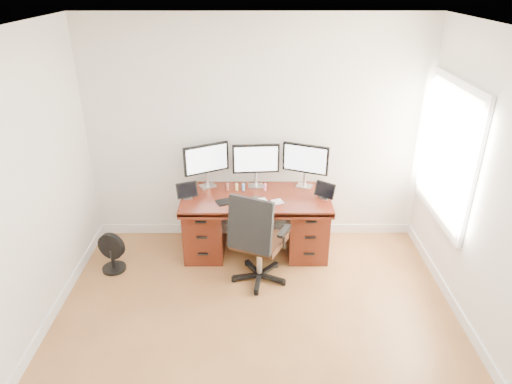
{
  "coord_description": "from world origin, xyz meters",
  "views": [
    {
      "loc": [
        -0.01,
        -2.88,
        3.09
      ],
      "look_at": [
        0.0,
        1.5,
        0.95
      ],
      "focal_mm": 32.0,
      "sensor_mm": 36.0,
      "label": 1
    }
  ],
  "objects_px": {
    "floor_fan": "(112,253)",
    "monitor_center": "(256,160)",
    "keyboard": "(255,202)",
    "desk": "(256,221)",
    "office_chair": "(257,254)"
  },
  "relations": [
    {
      "from": "monitor_center",
      "to": "keyboard",
      "type": "bearing_deg",
      "value": -96.03
    },
    {
      "from": "floor_fan",
      "to": "keyboard",
      "type": "height_order",
      "value": "keyboard"
    },
    {
      "from": "floor_fan",
      "to": "office_chair",
      "type": "bearing_deg",
      "value": 9.98
    },
    {
      "from": "desk",
      "to": "monitor_center",
      "type": "relative_size",
      "value": 3.08
    },
    {
      "from": "office_chair",
      "to": "monitor_center",
      "type": "relative_size",
      "value": 1.97
    },
    {
      "from": "keyboard",
      "to": "desk",
      "type": "bearing_deg",
      "value": 64.12
    },
    {
      "from": "desk",
      "to": "floor_fan",
      "type": "xyz_separation_m",
      "value": [
        -1.62,
        -0.4,
        -0.18
      ]
    },
    {
      "from": "floor_fan",
      "to": "monitor_center",
      "type": "bearing_deg",
      "value": 39.1
    },
    {
      "from": "desk",
      "to": "floor_fan",
      "type": "bearing_deg",
      "value": -165.98
    },
    {
      "from": "floor_fan",
      "to": "keyboard",
      "type": "xyz_separation_m",
      "value": [
        1.61,
        0.21,
        0.53
      ]
    },
    {
      "from": "floor_fan",
      "to": "desk",
      "type": "bearing_deg",
      "value": 31.5
    },
    {
      "from": "desk",
      "to": "office_chair",
      "type": "bearing_deg",
      "value": -88.64
    },
    {
      "from": "office_chair",
      "to": "keyboard",
      "type": "distance_m",
      "value": 0.58
    },
    {
      "from": "office_chair",
      "to": "monitor_center",
      "type": "bearing_deg",
      "value": 115.7
    },
    {
      "from": "monitor_center",
      "to": "floor_fan",
      "type": "bearing_deg",
      "value": -162.83
    }
  ]
}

